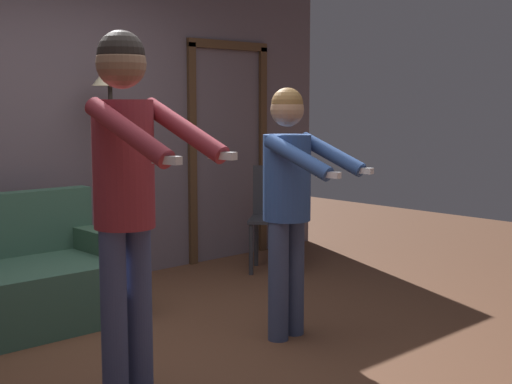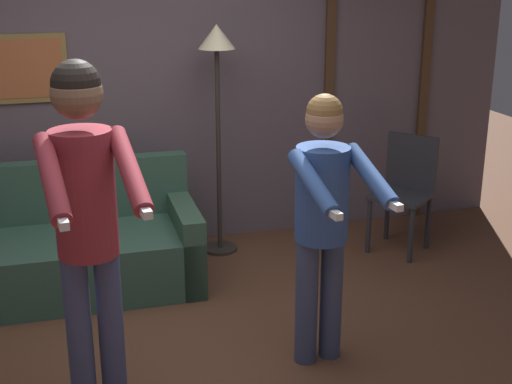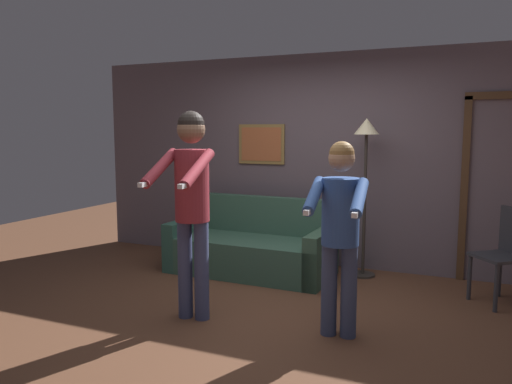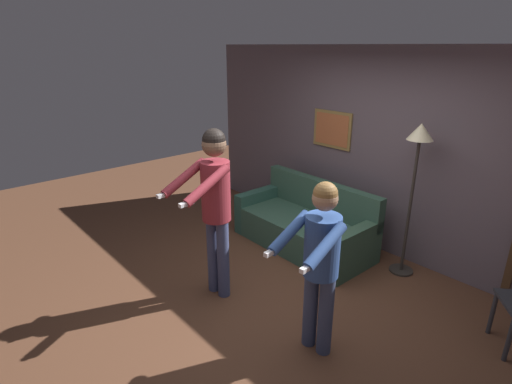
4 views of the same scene
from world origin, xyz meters
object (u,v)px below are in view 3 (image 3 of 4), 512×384
(person_standing_right, at_px, (340,222))
(dining_chair_distant, at_px, (507,250))
(couch, at_px, (252,249))
(person_standing_left, at_px, (191,193))
(torchiere_lamp, at_px, (366,151))

(person_standing_right, distance_m, dining_chair_distant, 1.97)
(couch, relative_size, person_standing_left, 1.04)
(torchiere_lamp, bearing_deg, person_standing_right, -85.02)
(couch, height_order, person_standing_right, person_standing_right)
(person_standing_right, bearing_deg, torchiere_lamp, 94.98)
(couch, relative_size, dining_chair_distant, 2.06)
(person_standing_right, height_order, dining_chair_distant, person_standing_right)
(couch, xyz_separation_m, person_standing_right, (1.40, -1.42, 0.67))
(torchiere_lamp, xyz_separation_m, person_standing_left, (-1.13, -1.93, -0.30))
(torchiere_lamp, xyz_separation_m, dining_chair_distant, (1.45, -0.37, -0.91))
(couch, bearing_deg, dining_chair_distant, 0.12)
(couch, xyz_separation_m, dining_chair_distant, (2.69, 0.01, 0.25))
(couch, bearing_deg, torchiere_lamp, 16.95)
(torchiere_lamp, distance_m, person_standing_left, 2.26)
(person_standing_right, bearing_deg, couch, 134.57)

